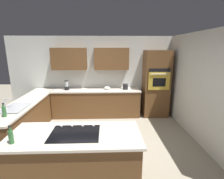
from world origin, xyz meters
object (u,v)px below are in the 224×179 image
(sink_unit, at_px, (15,108))
(kettle, at_px, (125,87))
(wall_oven, at_px, (156,84))
(mixing_bowl, at_px, (107,88))
(dish_soap_bottle, at_px, (4,111))
(oil_bottle, at_px, (11,136))
(cooktop, at_px, (75,133))
(blender, at_px, (67,86))

(sink_unit, relative_size, kettle, 3.74)
(wall_oven, relative_size, mixing_bowl, 11.35)
(wall_oven, relative_size, dish_soap_bottle, 7.70)
(wall_oven, distance_m, oil_bottle, 4.34)
(wall_oven, relative_size, oil_bottle, 7.94)
(sink_unit, relative_size, oil_bottle, 2.58)
(mixing_bowl, relative_size, kettle, 1.01)
(wall_oven, distance_m, mixing_bowl, 1.61)
(cooktop, distance_m, oil_bottle, 0.88)
(sink_unit, bearing_deg, dish_soap_bottle, 96.95)
(sink_unit, relative_size, blender, 2.27)
(wall_oven, bearing_deg, mixing_bowl, -0.07)
(kettle, bearing_deg, cooktop, 68.93)
(cooktop, xyz_separation_m, oil_bottle, (0.84, 0.25, 0.10))
(kettle, bearing_deg, mixing_bowl, 0.00)
(kettle, relative_size, dish_soap_bottle, 0.67)
(mixing_bowl, xyz_separation_m, oil_bottle, (1.36, 3.17, 0.05))
(cooktop, height_order, mixing_bowl, mixing_bowl)
(mixing_bowl, distance_m, oil_bottle, 3.45)
(sink_unit, height_order, cooktop, sink_unit)
(mixing_bowl, height_order, dish_soap_bottle, dish_soap_bottle)
(sink_unit, height_order, mixing_bowl, sink_unit)
(oil_bottle, bearing_deg, sink_unit, -63.94)
(mixing_bowl, xyz_separation_m, kettle, (-0.60, 0.00, 0.04))
(cooktop, xyz_separation_m, blender, (0.78, -2.92, 0.12))
(cooktop, relative_size, blender, 2.46)
(dish_soap_bottle, bearing_deg, mixing_bowl, -132.73)
(wall_oven, relative_size, cooktop, 2.83)
(cooktop, bearing_deg, oil_bottle, 16.59)
(sink_unit, bearing_deg, mixing_bowl, -140.61)
(wall_oven, distance_m, cooktop, 3.61)
(blender, relative_size, mixing_bowl, 1.63)
(sink_unit, bearing_deg, wall_oven, -155.13)
(mixing_bowl, height_order, oil_bottle, oil_bottle)
(mixing_bowl, height_order, kettle, kettle)
(cooktop, height_order, blender, blender)
(wall_oven, distance_m, dish_soap_bottle, 4.23)
(sink_unit, xyz_separation_m, kettle, (-2.68, -1.71, 0.08))
(wall_oven, bearing_deg, cooktop, 53.92)
(mixing_bowl, bearing_deg, sink_unit, 39.39)
(wall_oven, bearing_deg, oil_bottle, 46.87)
(sink_unit, relative_size, mixing_bowl, 3.69)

